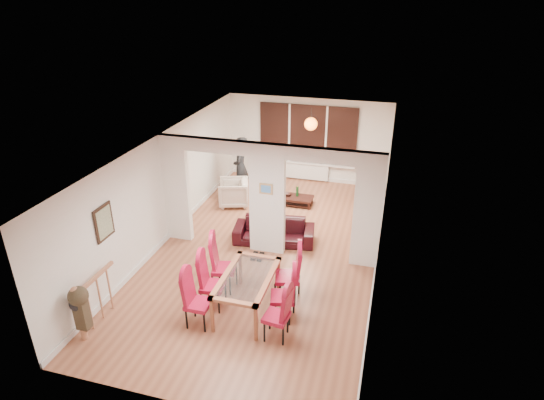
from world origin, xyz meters
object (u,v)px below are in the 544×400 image
at_px(dining_chair_ra, 276,313).
at_px(dining_chair_rc, 288,273).
at_px(television, 368,191).
at_px(armchair, 233,193).
at_px(bottle, 297,191).
at_px(dining_table, 247,293).
at_px(dining_chair_rb, 283,293).
at_px(bowl, 287,194).
at_px(dining_chair_la, 198,300).
at_px(dining_chair_lc, 224,265).
at_px(sofa, 274,231).
at_px(dining_chair_lb, 213,282).
at_px(person, 241,167).
at_px(coffee_table, 294,200).

relative_size(dining_chair_ra, dining_chair_rc, 0.88).
bearing_deg(dining_chair_rc, dining_chair_ra, -100.04).
height_order(dining_chair_ra, television, dining_chair_ra).
distance_m(armchair, television, 3.85).
bearing_deg(dining_chair_rc, bottle, 86.10).
bearing_deg(armchair, dining_table, 5.29).
relative_size(dining_chair_rc, armchair, 1.44).
relative_size(dining_table, dining_chair_rb, 1.49).
bearing_deg(bowl, television, 21.52).
height_order(dining_chair_la, dining_chair_rc, dining_chair_rc).
relative_size(armchair, bottle, 2.71).
bearing_deg(bottle, bowl, -176.15).
relative_size(dining_chair_lc, television, 1.22).
relative_size(sofa, armchair, 2.34).
relative_size(dining_chair_rc, bottle, 3.90).
xyz_separation_m(dining_chair_ra, bottle, (-0.84, 5.38, -0.12)).
height_order(dining_chair_lb, armchair, dining_chair_lb).
relative_size(dining_table, bowl, 6.83).
height_order(dining_chair_lb, dining_chair_lc, dining_chair_lc).
height_order(dining_chair_lb, dining_chair_ra, dining_chair_lb).
bearing_deg(dining_chair_rb, dining_chair_rc, 81.74).
bearing_deg(dining_chair_rc, television, 63.50).
height_order(sofa, television, sofa).
xyz_separation_m(armchair, bottle, (1.71, 0.52, 0.02)).
relative_size(person, bottle, 5.85).
bearing_deg(television, dining_chair_ra, -167.44).
distance_m(dining_chair_la, dining_chair_lc, 1.13).
relative_size(dining_chair_ra, bowl, 4.37).
relative_size(dining_chair_lb, television, 1.17).
bearing_deg(television, dining_chair_lc, 176.86).
bearing_deg(dining_chair_lc, coffee_table, 71.44).
height_order(dining_chair_ra, dining_chair_rb, dining_chair_rb).
bearing_deg(dining_chair_ra, dining_chair_la, -170.67).
relative_size(dining_chair_rb, sofa, 0.57).
distance_m(dining_chair_rc, sofa, 2.24).
distance_m(dining_chair_lb, armchair, 4.51).
relative_size(dining_chair_lc, dining_chair_rc, 0.97).
distance_m(television, bottle, 2.07).
distance_m(dining_chair_rb, television, 5.78).
distance_m(dining_chair_lc, person, 4.64).
height_order(dining_table, dining_chair_lc, dining_chair_lc).
bearing_deg(dining_chair_la, bowl, 86.59).
xyz_separation_m(dining_chair_lb, sofa, (0.46, 2.68, -0.26)).
bearing_deg(coffee_table, sofa, -89.68).
height_order(dining_chair_rc, sofa, dining_chair_rc).
bearing_deg(dining_chair_ra, person, 122.23).
relative_size(dining_chair_lb, bottle, 3.61).
bearing_deg(television, coffee_table, 136.58).
relative_size(dining_chair_ra, dining_chair_rb, 0.95).
bearing_deg(bottle, sofa, -91.88).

